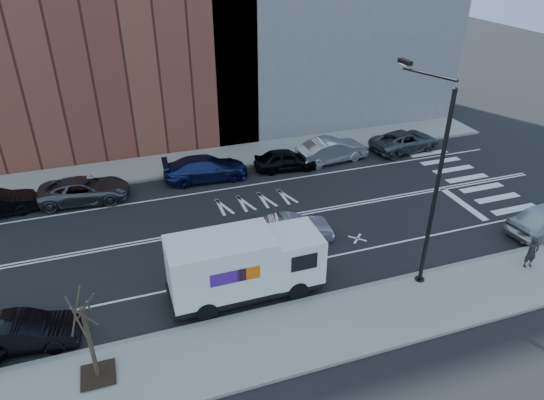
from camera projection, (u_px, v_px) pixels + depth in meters
ground at (230, 226)px, 26.27m from camera, size 120.00×120.00×0.00m
sidewalk_near at (286, 339)px, 18.97m from camera, size 44.00×3.60×0.15m
sidewalk_far at (198, 161)px, 33.50m from camera, size 44.00×3.60×0.15m
curb_near at (271, 309)px, 20.45m from camera, size 44.00×0.25×0.17m
curb_far at (203, 172)px, 32.01m from camera, size 44.00×0.25×0.17m
crosswalk at (474, 183)px, 30.77m from camera, size 3.00×14.00×0.01m
road_markings at (230, 226)px, 26.27m from camera, size 40.00×8.60×0.01m
streetlight at (430, 178)px, 20.05m from camera, size 0.44×4.02×9.34m
street_tree at (92, 350)px, 16.66m from camera, size 1.20×1.20×3.75m
fedex_van at (244, 264)px, 20.65m from camera, size 6.71×2.42×3.06m
far_parked_c at (84, 190)px, 28.43m from camera, size 5.33×2.81×1.43m
far_parked_d at (206, 168)px, 30.87m from camera, size 5.46×2.46×1.55m
far_parked_e at (286, 160)px, 32.18m from camera, size 4.33×2.14×1.42m
far_parked_f at (332, 150)px, 33.28m from camera, size 5.18×2.32×1.65m
far_parked_g at (405, 141)px, 35.00m from camera, size 5.44×3.01×1.44m
driving_sedan at (291, 230)px, 24.70m from camera, size 4.36×1.93×1.39m
near_parked_rear_a at (21, 333)px, 18.38m from camera, size 4.36×1.90×1.39m
pedestrian at (532, 252)px, 22.54m from camera, size 0.63×0.45×1.61m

